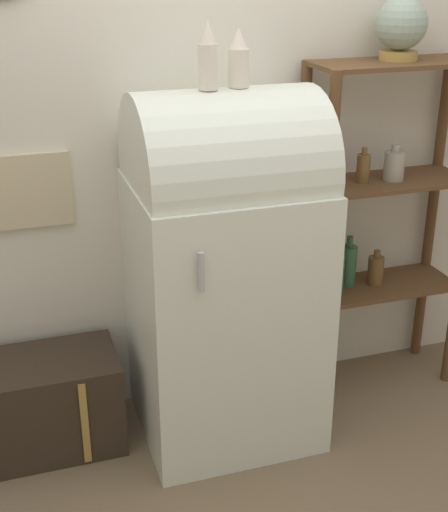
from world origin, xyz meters
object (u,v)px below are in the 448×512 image
vase_left (208,57)px  vase_center (239,60)px  globe (401,26)px  refrigerator (225,267)px  suitcase_trunk (29,406)px

vase_left → vase_center: vase_left is taller
globe → vase_left: size_ratio=1.03×
globe → vase_center: globe is taller
refrigerator → globe: size_ratio=5.86×
suitcase_trunk → refrigerator: bearing=-6.8°
refrigerator → vase_left: size_ratio=6.02×
refrigerator → suitcase_trunk: refrigerator is taller
suitcase_trunk → vase_center: 1.69m
vase_left → vase_center: size_ratio=1.17×
vase_center → globe: bearing=12.0°
refrigerator → suitcase_trunk: 1.04m
globe → vase_left: (-0.91, -0.18, -0.07)m
suitcase_trunk → globe: globe is taller
refrigerator → vase_center: size_ratio=7.03×
vase_left → refrigerator: bearing=11.3°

